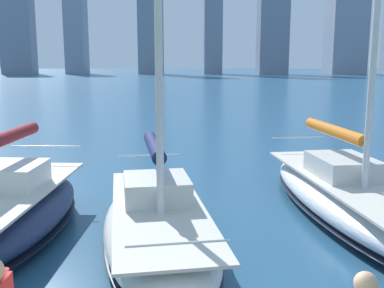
% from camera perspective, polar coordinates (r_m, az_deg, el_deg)
% --- Properties ---
extents(city_skyline, '(172.20, 24.08, 48.25)m').
position_cam_1_polar(city_skyline, '(164.34, 3.93, 15.90)').
color(city_skyline, gray).
rests_on(city_skyline, ground).
extents(sailboat_orange, '(3.37, 9.48, 11.26)m').
position_cam_1_polar(sailboat_orange, '(12.87, 19.37, -6.15)').
color(sailboat_orange, white).
rests_on(sailboat_orange, ground).
extents(sailboat_navy, '(3.46, 7.55, 11.97)m').
position_cam_1_polar(sailboat_navy, '(10.30, -4.28, -9.63)').
color(sailboat_navy, white).
rests_on(sailboat_navy, ground).
extents(sailboat_maroon, '(3.23, 7.07, 11.69)m').
position_cam_1_polar(sailboat_maroon, '(11.58, -23.08, -7.82)').
color(sailboat_maroon, navy).
rests_on(sailboat_maroon, ground).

